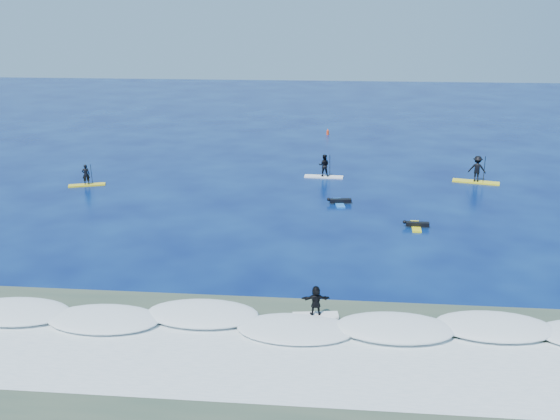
# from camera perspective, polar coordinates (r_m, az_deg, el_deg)

# --- Properties ---
(ground) EXTENTS (160.00, 160.00, 0.00)m
(ground) POSITION_cam_1_polar(r_m,az_deg,el_deg) (35.34, 1.01, -2.69)
(ground) COLOR #030B40
(ground) RESTS_ON ground
(shallow_water) EXTENTS (90.00, 13.00, 0.01)m
(shallow_water) POSITION_cam_1_polar(r_m,az_deg,el_deg) (22.85, -1.80, -15.17)
(shallow_water) COLOR #344736
(shallow_water) RESTS_ON ground
(breaking_wave) EXTENTS (40.00, 6.00, 0.30)m
(breaking_wave) POSITION_cam_1_polar(r_m,az_deg,el_deg) (26.26, -0.70, -10.42)
(breaking_wave) COLOR white
(breaking_wave) RESTS_ON ground
(whitewater) EXTENTS (34.00, 5.00, 0.02)m
(whitewater) POSITION_cam_1_polar(r_m,az_deg,el_deg) (23.68, -1.49, -13.86)
(whitewater) COLOR silver
(whitewater) RESTS_ON ground
(sup_paddler_left) EXTENTS (2.68, 1.47, 1.83)m
(sup_paddler_left) POSITION_cam_1_polar(r_m,az_deg,el_deg) (47.92, -17.29, 2.80)
(sup_paddler_left) COLOR yellow
(sup_paddler_left) RESTS_ON ground
(sup_paddler_center) EXTENTS (3.00, 0.89, 2.08)m
(sup_paddler_center) POSITION_cam_1_polar(r_m,az_deg,el_deg) (48.11, 4.04, 3.90)
(sup_paddler_center) COLOR white
(sup_paddler_center) RESTS_ON ground
(sup_paddler_right) EXTENTS (3.49, 1.65, 2.37)m
(sup_paddler_right) POSITION_cam_1_polar(r_m,az_deg,el_deg) (48.75, 17.57, 3.46)
(sup_paddler_right) COLOR yellow
(sup_paddler_right) RESTS_ON ground
(prone_paddler_near) EXTENTS (1.57, 1.98, 0.41)m
(prone_paddler_near) POSITION_cam_1_polar(r_m,az_deg,el_deg) (38.05, 12.33, -1.36)
(prone_paddler_near) COLOR yellow
(prone_paddler_near) RESTS_ON ground
(prone_paddler_far) EXTENTS (1.65, 2.13, 0.43)m
(prone_paddler_far) POSITION_cam_1_polar(r_m,az_deg,el_deg) (41.79, 5.44, 0.76)
(prone_paddler_far) COLOR blue
(prone_paddler_far) RESTS_ON ground
(wave_surfer) EXTENTS (1.97, 0.78, 1.38)m
(wave_surfer) POSITION_cam_1_polar(r_m,az_deg,el_deg) (26.31, 3.29, -8.45)
(wave_surfer) COLOR white
(wave_surfer) RESTS_ON breaking_wave
(marker_buoy) EXTENTS (0.27, 0.27, 0.64)m
(marker_buoy) POSITION_cam_1_polar(r_m,az_deg,el_deg) (64.68, 4.38, 7.11)
(marker_buoy) COLOR #F44115
(marker_buoy) RESTS_ON ground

